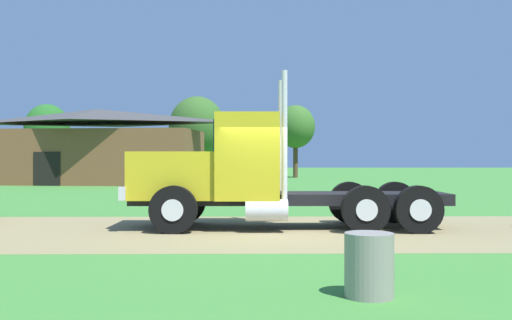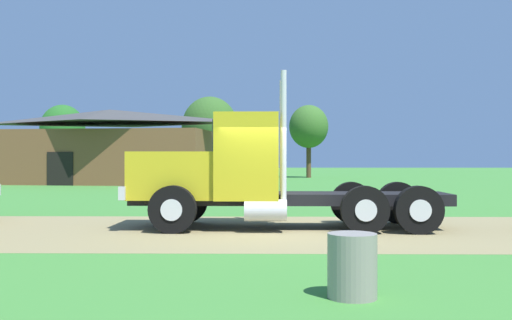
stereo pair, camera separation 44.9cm
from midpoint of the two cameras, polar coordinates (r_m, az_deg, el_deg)
name	(u,v)px [view 2 (the right image)]	position (r m, az deg, el deg)	size (l,w,h in m)	color
ground_plane	(272,231)	(14.24, 2.47, -6.96)	(200.00, 200.00, 0.00)	#3D8032
dirt_track	(272,231)	(14.24, 2.47, -6.95)	(120.00, 6.86, 0.01)	#8A7D52
truck_foreground_white	(244,176)	(14.73, -0.30, -1.58)	(8.08, 2.69, 3.86)	black
steel_barrel	(352,266)	(7.58, 11.12, -10.14)	(0.63, 0.63, 0.81)	gray
shed_building	(110,148)	(42.04, -13.87, 1.15)	(15.36, 8.43, 5.22)	brown
tree_left	(63,129)	(60.04, -18.23, 2.89)	(4.32, 4.32, 7.06)	#513823
tree_mid	(210,128)	(49.58, -4.29, 3.19)	(4.78, 4.78, 7.04)	#513823
tree_right	(309,127)	(54.08, 5.43, 3.25)	(3.62, 3.62, 6.74)	#513823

